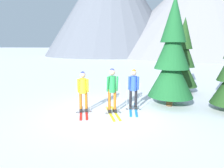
{
  "coord_description": "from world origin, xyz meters",
  "views": [
    {
      "loc": [
        1.7,
        -7.45,
        2.64
      ],
      "look_at": [
        0.02,
        0.45,
        1.05
      ],
      "focal_mm": 31.72,
      "sensor_mm": 36.0,
      "label": 1
    }
  ],
  "objects_px": {
    "skier_in_yellow": "(83,90)",
    "pine_tree_far": "(172,57)",
    "skier_in_green": "(112,89)",
    "skier_in_blue": "(133,88)",
    "pine_tree_near": "(183,59)"
  },
  "relations": [
    {
      "from": "pine_tree_far",
      "to": "pine_tree_near",
      "type": "bearing_deg",
      "value": 73.66
    },
    {
      "from": "skier_in_yellow",
      "to": "pine_tree_near",
      "type": "relative_size",
      "value": 0.41
    },
    {
      "from": "pine_tree_near",
      "to": "skier_in_blue",
      "type": "bearing_deg",
      "value": -123.3
    },
    {
      "from": "skier_in_green",
      "to": "skier_in_blue",
      "type": "relative_size",
      "value": 1.01
    },
    {
      "from": "skier_in_yellow",
      "to": "skier_in_green",
      "type": "relative_size",
      "value": 0.96
    },
    {
      "from": "pine_tree_near",
      "to": "pine_tree_far",
      "type": "relative_size",
      "value": 0.88
    },
    {
      "from": "skier_in_green",
      "to": "pine_tree_far",
      "type": "relative_size",
      "value": 0.38
    },
    {
      "from": "skier_in_yellow",
      "to": "skier_in_green",
      "type": "distance_m",
      "value": 1.15
    },
    {
      "from": "skier_in_blue",
      "to": "pine_tree_near",
      "type": "distance_m",
      "value": 4.35
    },
    {
      "from": "skier_in_yellow",
      "to": "pine_tree_far",
      "type": "height_order",
      "value": "pine_tree_far"
    },
    {
      "from": "skier_in_yellow",
      "to": "pine_tree_near",
      "type": "xyz_separation_m",
      "value": [
        4.23,
        4.32,
        0.99
      ]
    },
    {
      "from": "skier_in_blue",
      "to": "pine_tree_far",
      "type": "height_order",
      "value": "pine_tree_far"
    },
    {
      "from": "pine_tree_near",
      "to": "pine_tree_far",
      "type": "height_order",
      "value": "pine_tree_far"
    },
    {
      "from": "skier_in_green",
      "to": "skier_in_blue",
      "type": "height_order",
      "value": "skier_in_green"
    },
    {
      "from": "skier_in_yellow",
      "to": "skier_in_green",
      "type": "height_order",
      "value": "skier_in_green"
    }
  ]
}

